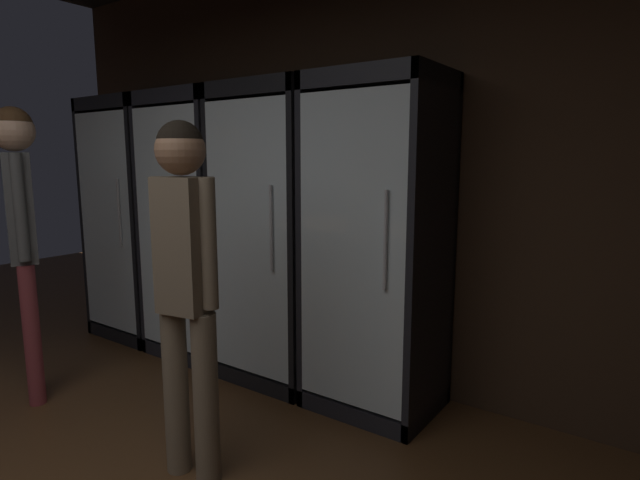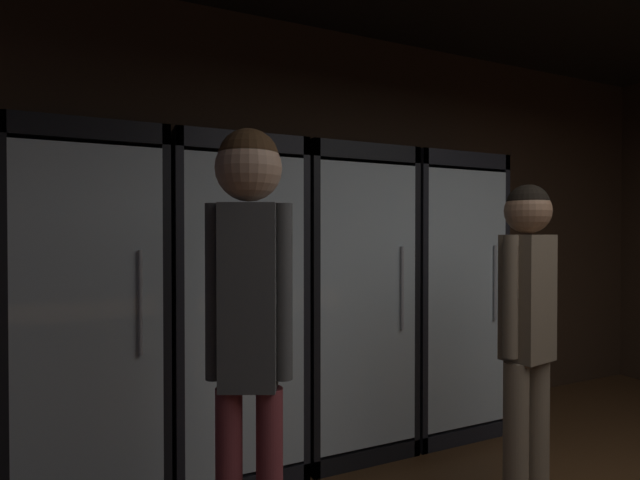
% 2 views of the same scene
% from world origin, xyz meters
% --- Properties ---
extents(wall_back, '(6.00, 0.06, 2.80)m').
position_xyz_m(wall_back, '(0.00, 3.03, 1.40)').
color(wall_back, '#382619').
rests_on(wall_back, ground).
extents(cooler_far_left, '(0.72, 0.60, 1.91)m').
position_xyz_m(cooler_far_left, '(-2.06, 2.74, 0.94)').
color(cooler_far_left, black).
rests_on(cooler_far_left, ground).
extents(cooler_left, '(0.72, 0.60, 1.91)m').
position_xyz_m(cooler_left, '(-1.32, 2.73, 0.94)').
color(cooler_left, black).
rests_on(cooler_left, ground).
extents(cooler_center, '(0.72, 0.60, 1.91)m').
position_xyz_m(cooler_center, '(-0.58, 2.74, 0.94)').
color(cooler_center, black).
rests_on(cooler_center, ground).
extents(cooler_right, '(0.72, 0.60, 1.91)m').
position_xyz_m(cooler_right, '(0.16, 2.73, 0.93)').
color(cooler_right, black).
rests_on(cooler_right, ground).
extents(shopper_near, '(0.28, 0.23, 1.74)m').
position_xyz_m(shopper_near, '(-1.55, 1.57, 1.15)').
color(shopper_near, brown).
rests_on(shopper_near, ground).
extents(shopper_far, '(0.33, 0.21, 1.61)m').
position_xyz_m(shopper_far, '(-0.19, 1.61, 0.97)').
color(shopper_far, '#72604C').
rests_on(shopper_far, ground).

